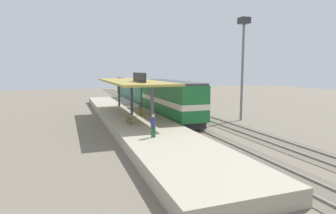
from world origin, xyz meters
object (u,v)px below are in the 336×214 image
passenger_carriage_single (135,90)px  locomotive (170,100)px  person_walking (141,107)px  person_waiting (153,125)px  platform_bench (129,119)px  light_mast (243,47)px

passenger_carriage_single → locomotive: bearing=-90.0°
passenger_carriage_single → person_walking: (-3.80, -19.08, -0.46)m
locomotive → person_walking: size_ratio=8.44×
locomotive → person_waiting: 12.44m
platform_bench → light_mast: light_mast is taller
locomotive → light_mast: (7.80, -2.92, 5.99)m
person_waiting → light_mast: bearing=32.1°
passenger_carriage_single → light_mast: (7.80, -20.92, 6.08)m
light_mast → passenger_carriage_single: bearing=110.4°
platform_bench → locomotive: 8.13m
locomotive → passenger_carriage_single: (0.00, 18.00, -0.10)m
platform_bench → passenger_carriage_single: 24.15m
locomotive → passenger_carriage_single: 18.00m
platform_bench → light_mast: bearing=10.1°
locomotive → person_waiting: (-5.40, -11.20, -0.56)m
platform_bench → passenger_carriage_single: passenger_carriage_single is taller
passenger_carriage_single → person_waiting: (-5.40, -29.20, -0.46)m
passenger_carriage_single → person_waiting: bearing=-100.5°
platform_bench → person_waiting: size_ratio=0.99×
locomotive → light_mast: light_mast is taller
passenger_carriage_single → person_waiting: passenger_carriage_single is taller
locomotive → person_waiting: size_ratio=8.44×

